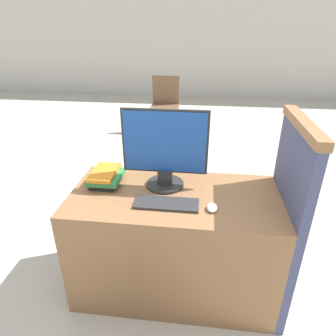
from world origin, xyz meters
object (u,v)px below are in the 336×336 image
at_px(monitor, 165,151).
at_px(book_stack, 106,177).
at_px(far_chair, 165,102).
at_px(keyboard, 167,204).
at_px(mouse, 212,208).

relative_size(monitor, book_stack, 2.02).
bearing_deg(monitor, far_chair, 97.49).
bearing_deg(monitor, book_stack, -176.43).
xyz_separation_m(keyboard, book_stack, (-0.43, 0.20, 0.04)).
bearing_deg(mouse, book_stack, 162.10).
bearing_deg(mouse, monitor, 140.60).
distance_m(monitor, far_chair, 3.18).
relative_size(keyboard, far_chair, 0.40).
xyz_separation_m(mouse, far_chair, (-0.71, 3.37, -0.24)).
bearing_deg(book_stack, mouse, -17.90).
height_order(mouse, far_chair, far_chair).
distance_m(mouse, far_chair, 3.45).
distance_m(keyboard, mouse, 0.26).
relative_size(keyboard, book_stack, 1.42).
height_order(mouse, book_stack, book_stack).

